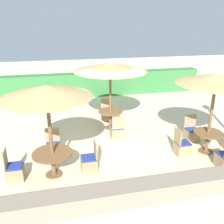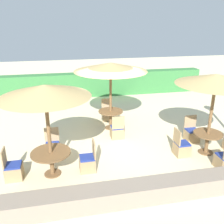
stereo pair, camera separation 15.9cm
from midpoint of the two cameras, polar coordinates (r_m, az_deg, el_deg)
The scene contains 16 objects.
ground_plane at distance 9.35m, azimuth 1.25°, elevation -6.44°, with size 40.00×40.00×0.00m, color beige.
hedge_row at distance 14.61m, azimuth -3.99°, elevation 6.34°, with size 13.00×0.70×1.35m, color #387A3D.
stone_border at distance 6.52m, azimuth 8.15°, elevation -17.52°, with size 10.00×0.56×0.48m, color gray.
parasol_front_right at distance 8.28m, azimuth 23.22°, elevation 6.81°, with size 2.47×2.47×2.68m.
round_table_front_right at distance 8.90m, azimuth 21.47°, elevation -5.54°, with size 0.94×0.94×0.72m.
patio_chair_front_right_west at distance 8.60m, azimuth 16.09°, elevation -7.87°, with size 0.46×0.46×0.93m.
patio_chair_front_right_north at distance 9.69m, azimuth 18.20°, elevation -4.81°, with size 0.46×0.46×0.93m.
parasol_front_left at distance 6.62m, azimuth -14.46°, elevation 4.59°, with size 2.41×2.41×2.67m.
round_table_front_left at distance 7.36m, azimuth -13.14°, elevation -9.89°, with size 1.12×1.12×0.72m.
patio_chair_front_left_north at distance 8.43m, azimuth -12.88°, elevation -8.17°, with size 0.46×0.46×0.93m.
patio_chair_front_left_west at distance 7.65m, azimuth -21.08°, elevation -12.32°, with size 0.46×0.46×0.93m.
patio_chair_front_left_east at distance 7.54m, azimuth -4.92°, elevation -11.37°, with size 0.46×0.46×0.93m.
parasol_center at distance 9.60m, azimuth 0.15°, elevation 10.22°, with size 2.82×2.82×2.69m.
round_table_center at distance 10.13m, azimuth 0.14°, elevation -0.67°, with size 0.99×0.99×0.75m.
patio_chair_center_north at distance 11.10m, azimuth -0.63°, elevation -0.48°, with size 0.46×0.46×0.93m.
patio_chair_center_south at distance 9.43m, azimuth 1.61°, elevation -4.43°, with size 0.46×0.46×0.93m.
Camera 2 is at (-1.82, -8.13, 4.23)m, focal length 40.00 mm.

